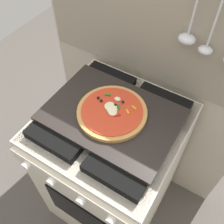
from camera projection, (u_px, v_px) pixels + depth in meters
The scene contains 5 objects.
ground_plane at pixel (112, 196), 1.76m from camera, with size 4.00×4.00×0.00m, color #4C4742.
kitchen_backsplash at pixel (147, 86), 1.33m from camera, with size 1.10×0.09×1.55m.
stove at pixel (112, 166), 1.41m from camera, with size 0.60×0.64×0.90m.
baking_tray at pixel (112, 115), 1.06m from camera, with size 0.54×0.38×0.02m, color black.
pizza_left at pixel (112, 111), 1.04m from camera, with size 0.29×0.29×0.03m.
Camera 1 is at (0.34, -0.55, 1.74)m, focal length 41.20 mm.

